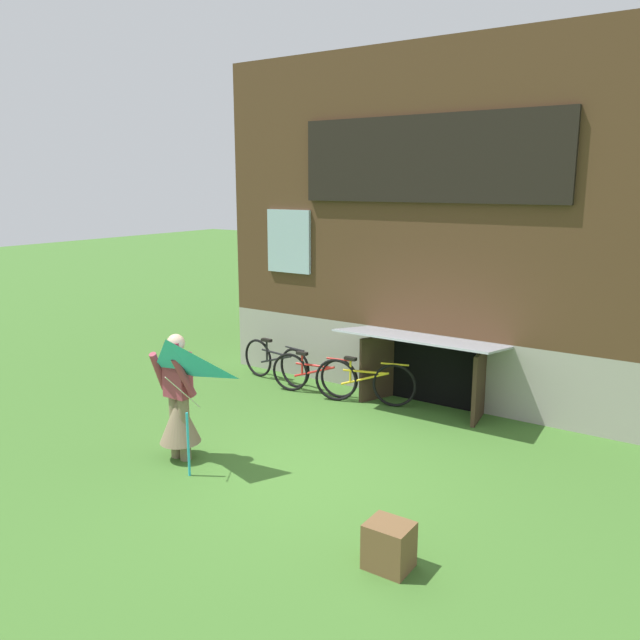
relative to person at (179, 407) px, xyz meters
The scene contains 8 objects.
ground_plane 1.87m from the person, 24.62° to the left, with size 60.00×60.00×0.00m, color #3D6B28.
log_house 6.69m from the person, 75.64° to the left, with size 7.61×5.99×5.50m.
person is the anchor object (origin of this frame).
kite 0.91m from the person, 52.03° to the right, with size 0.96×0.92×1.64m.
bicycle_yellow 3.24m from the person, 73.65° to the left, with size 1.58×0.52×0.75m.
bicycle_red 3.05m from the person, 90.27° to the left, with size 1.53×0.32×0.71m.
bicycle_black 3.38m from the person, 106.69° to the left, with size 1.61×0.29×0.74m.
wooden_crate 3.40m from the person, 10.48° to the right, with size 0.41×0.35×0.43m, color brown.
Camera 1 is at (4.13, -6.02, 3.44)m, focal length 35.75 mm.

